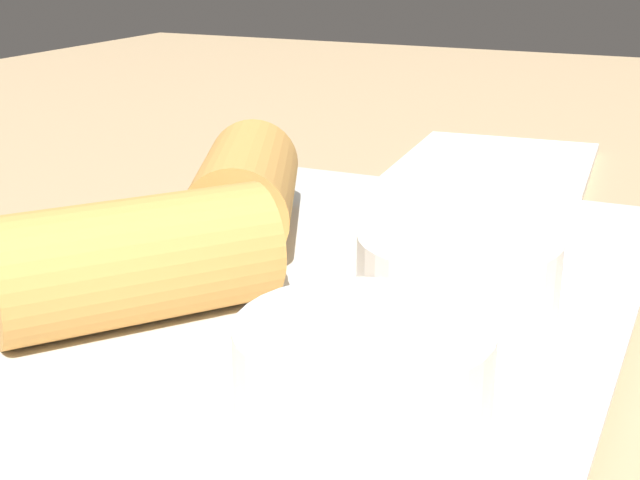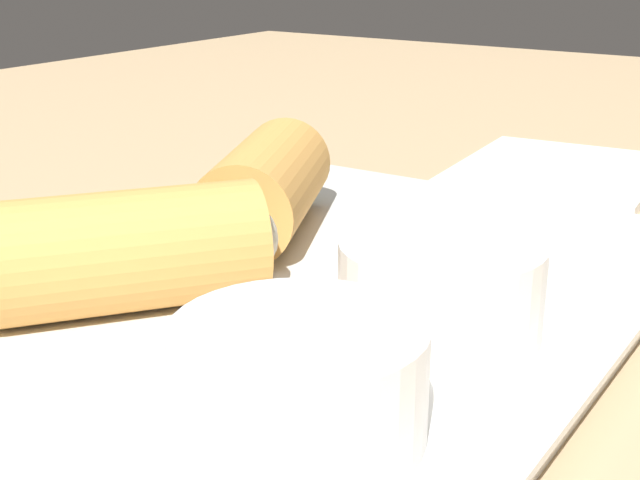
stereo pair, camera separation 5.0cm
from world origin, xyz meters
TOP-DOWN VIEW (x-y plane):
  - table_surface at (0.00, 0.00)cm, footprint 180.00×140.00cm
  - serving_plate at (-0.80, -1.20)cm, footprint 32.52×23.59cm
  - roll_front_left at (-5.03, -6.86)cm, footprint 10.72×8.05cm
  - roll_front_right at (4.78, -5.35)cm, footprint 10.45×9.45cm
  - dipping_bowl_near at (0.83, 4.81)cm, footprint 7.03×7.03cm
  - dipping_bowl_far at (9.00, 4.59)cm, footprint 7.03×7.03cm
  - napkin at (-27.65, -0.74)cm, footprint 14.99×13.04cm

SIDE VIEW (x-z plane):
  - table_surface at x=0.00cm, z-range 0.00..2.00cm
  - napkin at x=-27.65cm, z-range 2.00..2.60cm
  - serving_plate at x=-0.80cm, z-range 2.01..3.51cm
  - dipping_bowl_near at x=0.83cm, z-range 3.65..6.93cm
  - dipping_bowl_far at x=9.00cm, z-range 3.65..6.93cm
  - roll_front_left at x=-5.03cm, z-range 3.50..7.95cm
  - roll_front_right at x=4.78cm, z-range 3.50..7.95cm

